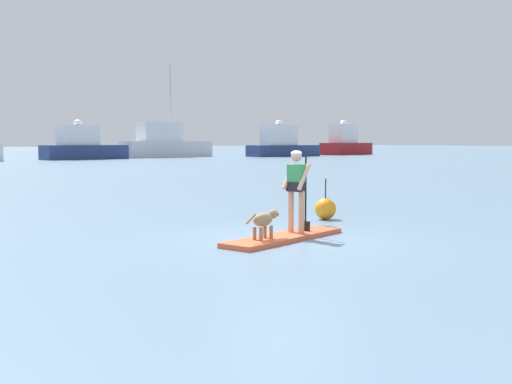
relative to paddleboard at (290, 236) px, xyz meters
The scene contains 9 objects.
ground_plane 0.23m from the paddleboard, 162.48° to the right, with size 400.00×400.00×0.00m, color slate.
paddleboard is the anchor object (origin of this frame).
person_paddler 1.06m from the paddleboard, 17.52° to the left, with size 0.67×0.57×1.69m.
dog 0.96m from the paddleboard, 162.48° to the right, with size 0.98×0.39×0.55m.
moored_boat_outer 57.85m from the paddleboard, 75.20° to the left, with size 9.15×3.79×4.19m.
moored_boat_far_starboard 64.44m from the paddleboard, 66.33° to the left, with size 11.97×4.57×11.06m.
moored_boat_port 67.10m from the paddleboard, 53.75° to the left, with size 9.27×3.41×4.54m.
moored_boat_far_port 78.02m from the paddleboard, 47.08° to the left, with size 9.28×5.20×4.85m.
marker_buoy 3.33m from the paddleboard, 37.37° to the left, with size 0.54×0.54×1.04m.
Camera 1 is at (-7.53, -10.13, 1.99)m, focal length 44.49 mm.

